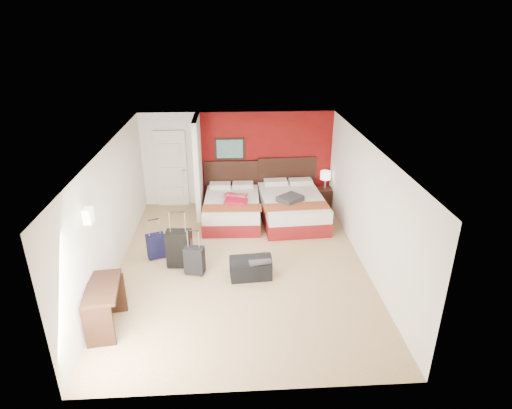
{
  "coord_description": "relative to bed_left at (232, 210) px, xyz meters",
  "views": [
    {
      "loc": [
        -0.16,
        -7.53,
        4.68
      ],
      "look_at": [
        0.34,
        0.8,
        1.0
      ],
      "focal_mm": 29.81,
      "sensor_mm": 36.0,
      "label": 1
    }
  ],
  "objects": [
    {
      "name": "red_accent_panel",
      "position": [
        0.93,
        1.1,
        0.96
      ],
      "size": [
        3.5,
        0.04,
        2.5
      ],
      "primitive_type": "cube",
      "color": "maroon",
      "rests_on": "ground"
    },
    {
      "name": "nightstand",
      "position": [
        2.48,
        0.74,
        -0.04
      ],
      "size": [
        0.38,
        0.38,
        0.5
      ],
      "primitive_type": "cube",
      "rotation": [
        0.0,
        0.0,
        -0.06
      ],
      "color": "black",
      "rests_on": "ground"
    },
    {
      "name": "table_lamp",
      "position": [
        2.48,
        0.74,
        0.45
      ],
      "size": [
        0.34,
        0.34,
        0.48
      ],
      "primitive_type": "cylinder",
      "rotation": [
        0.0,
        0.0,
        0.33
      ],
      "color": "silver",
      "rests_on": "nightstand"
    },
    {
      "name": "bed_left",
      "position": [
        0.0,
        0.0,
        0.0
      ],
      "size": [
        1.42,
        1.98,
        0.58
      ],
      "primitive_type": "cube",
      "rotation": [
        0.0,
        0.0,
        -0.03
      ],
      "color": "white",
      "rests_on": "ground"
    },
    {
      "name": "duffel_bag",
      "position": [
        0.34,
        -2.59,
        -0.09
      ],
      "size": [
        0.83,
        0.49,
        0.4
      ],
      "primitive_type": "cube",
      "rotation": [
        0.0,
        0.0,
        0.08
      ],
      "color": "black",
      "rests_on": "ground"
    },
    {
      "name": "ground",
      "position": [
        0.18,
        -2.13,
        -0.29
      ],
      "size": [
        6.5,
        6.5,
        0.0
      ],
      "primitive_type": "plane",
      "color": "#D4B282",
      "rests_on": "ground"
    },
    {
      "name": "jacket_bundle",
      "position": [
        1.4,
        -0.37,
        0.42
      ],
      "size": [
        0.7,
        0.69,
        0.13
      ],
      "primitive_type": "cube",
      "rotation": [
        0.0,
        0.0,
        0.69
      ],
      "color": "#39393E",
      "rests_on": "bed_right"
    },
    {
      "name": "partition_wall",
      "position": [
        -0.82,
        0.48,
        0.96
      ],
      "size": [
        0.12,
        1.2,
        2.5
      ],
      "primitive_type": "cube",
      "color": "silver",
      "rests_on": "ground"
    },
    {
      "name": "bed_right",
      "position": [
        1.5,
        -0.07,
        0.03
      ],
      "size": [
        1.62,
        2.22,
        0.64
      ],
      "primitive_type": "cube",
      "rotation": [
        0.0,
        0.0,
        0.06
      ],
      "color": "white",
      "rests_on": "ground"
    },
    {
      "name": "suitcase_black",
      "position": [
        -1.08,
        -2.09,
        0.09
      ],
      "size": [
        0.52,
        0.35,
        0.76
      ],
      "primitive_type": "cube",
      "rotation": [
        0.0,
        0.0,
        -0.06
      ],
      "color": "black",
      "rests_on": "ground"
    },
    {
      "name": "red_suitcase_open",
      "position": [
        0.1,
        -0.1,
        0.34
      ],
      "size": [
        0.7,
        0.84,
        0.09
      ],
      "primitive_type": "cube",
      "rotation": [
        0.0,
        0.0,
        -0.26
      ],
      "color": "red",
      "rests_on": "bed_left"
    },
    {
      "name": "jacket_draped",
      "position": [
        0.49,
        -2.64,
        0.14
      ],
      "size": [
        0.5,
        0.45,
        0.06
      ],
      "primitive_type": "cube",
      "rotation": [
        0.0,
        0.0,
        0.25
      ],
      "color": "#3C3B40",
      "rests_on": "duffel_bag"
    },
    {
      "name": "suitcase_charcoal",
      "position": [
        -0.76,
        -2.4,
        -0.01
      ],
      "size": [
        0.42,
        0.32,
        0.56
      ],
      "primitive_type": "cube",
      "rotation": [
        0.0,
        0.0,
        -0.24
      ],
      "color": "black",
      "rests_on": "ground"
    },
    {
      "name": "suitcase_navy",
      "position": [
        -1.61,
        -1.74,
        -0.03
      ],
      "size": [
        0.43,
        0.34,
        0.52
      ],
      "primitive_type": "cube",
      "rotation": [
        0.0,
        0.0,
        0.36
      ],
      "color": "black",
      "rests_on": "ground"
    },
    {
      "name": "entry_door",
      "position": [
        -1.57,
        1.07,
        0.73
      ],
      "size": [
        0.82,
        0.06,
        2.05
      ],
      "primitive_type": "cube",
      "color": "silver",
      "rests_on": "ground"
    },
    {
      "name": "desk",
      "position": [
        -2.06,
        -3.96,
        0.12
      ],
      "size": [
        0.61,
        1.04,
        0.82
      ],
      "primitive_type": "cube",
      "rotation": [
        0.0,
        0.0,
        0.13
      ],
      "color": "black",
      "rests_on": "ground"
    },
    {
      "name": "room_walls",
      "position": [
        -1.23,
        -0.71,
        0.97
      ],
      "size": [
        5.02,
        6.52,
        2.5
      ],
      "color": "white",
      "rests_on": "ground"
    }
  ]
}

